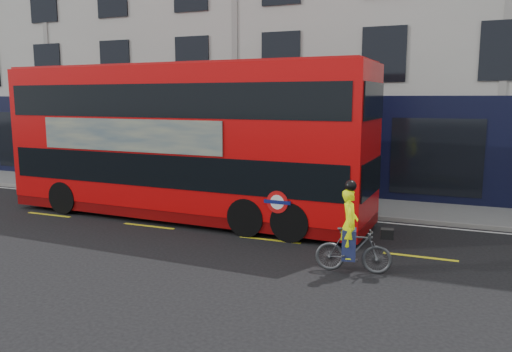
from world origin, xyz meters
The scene contains 8 objects.
ground centered at (0.00, 0.00, 0.00)m, with size 120.00×120.00×0.00m, color black.
pavement centered at (0.00, 6.50, 0.06)m, with size 60.00×3.00×0.12m, color slate.
kerb centered at (0.00, 5.00, 0.07)m, with size 60.00×0.12×0.13m, color gray.
building_terrace centered at (0.00, 12.94, 7.49)m, with size 50.00×10.07×15.00m.
road_edge_line centered at (0.00, 4.70, 0.00)m, with size 58.00×0.10×0.01m, color silver.
lane_dashes centered at (0.00, 1.50, 0.00)m, with size 58.00×0.12×0.01m, color yellow, non-canonical shape.
bus centered at (0.44, 2.98, 2.54)m, with size 12.40×3.25×4.96m.
cyclist centered at (6.64, -0.23, 0.71)m, with size 1.77×0.74×2.12m.
Camera 1 is at (8.72, -11.12, 3.92)m, focal length 35.00 mm.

